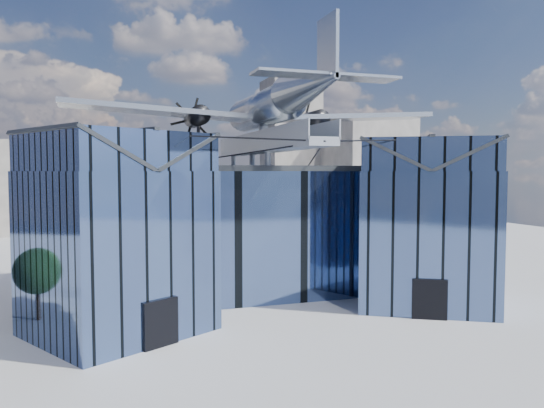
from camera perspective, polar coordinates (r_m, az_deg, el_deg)
name	(u,v)px	position (r m, az deg, el deg)	size (l,w,h in m)	color
ground_plane	(281,313)	(36.31, 1.01, -11.60)	(120.00, 120.00, 0.00)	gray
museum	(256,223)	(40.78, -1.68, -2.01)	(32.88, 24.50, 17.60)	#455C8C
bg_towers	(184,168)	(84.58, -9.41, 3.87)	(77.00, 24.50, 26.00)	gray
tree_side_e	(455,233)	(55.97, 19.04, -2.98)	(4.03, 4.03, 4.88)	#322114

